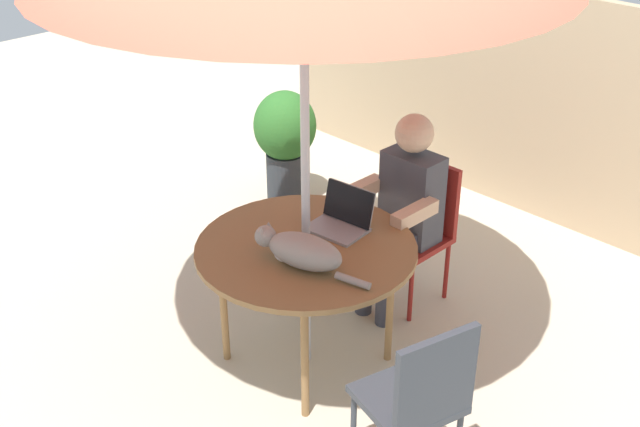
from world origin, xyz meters
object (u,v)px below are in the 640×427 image
Objects in this scene: patio_table at (306,254)px; person_seated at (403,204)px; chair_empty at (420,394)px; chair_occupied at (419,221)px; laptop at (343,216)px; potted_plant_near_fence at (285,138)px; cat at (300,251)px.

person_seated reaches higher than patio_table.
chair_empty is 1.43m from person_seated.
laptop is (-0.01, -0.66, 0.28)m from chair_occupied.
potted_plant_near_fence is at bearing 163.91° from person_seated.
person_seated is 0.94m from cat.
person_seated reaches higher than potted_plant_near_fence.
person_seated is 3.70× the size of laptop.
potted_plant_near_fence reaches higher than patio_table.
chair_occupied is 1.13m from cat.
patio_table is at bearing -88.74° from laptop.
patio_table is 1.78× the size of cat.
person_seated reaches higher than laptop.
cat reaches higher than chair_empty.
laptop is 1.76m from potted_plant_near_fence.
chair_empty is 0.72× the size of person_seated.
patio_table is 3.49× the size of laptop.
laptop reaches higher than potted_plant_near_fence.
laptop reaches higher than cat.
chair_empty is (0.97, -1.19, 0.00)m from chair_occupied.
chair_occupied is at bearing 129.28° from chair_empty.
person_seated is at bearing -16.09° from potted_plant_near_fence.
cat reaches higher than potted_plant_near_fence.
chair_occupied is at bearing 89.47° from laptop.
cat is (0.12, -0.42, 0.02)m from laptop.
chair_occupied reaches higher than potted_plant_near_fence.
patio_table is at bearing 165.30° from chair_empty.
patio_table is at bearing -39.10° from potted_plant_near_fence.
laptop reaches higher than patio_table.
potted_plant_near_fence is at bearing 169.66° from chair_occupied.
chair_empty is 2.66× the size of laptop.
laptop is (-0.01, -0.50, 0.11)m from person_seated.
patio_table is 1.31× the size of chair_empty.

